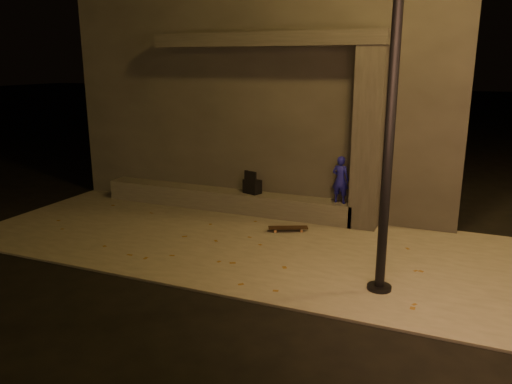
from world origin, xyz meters
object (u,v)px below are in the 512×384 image
at_px(skateboard, 288,228).
at_px(backpack, 252,185).
at_px(skateboarder, 340,180).
at_px(street_lamp_0, 398,4).
at_px(column, 368,140).

bearing_deg(skateboard, backpack, 117.36).
distance_m(skateboarder, street_lamp_0, 4.41).
bearing_deg(backpack, skateboarder, 19.40).
height_order(skateboarder, skateboard, skateboarder).
bearing_deg(street_lamp_0, column, 105.52).
xyz_separation_m(column, backpack, (-2.50, -0.00, -1.17)).
xyz_separation_m(skateboard, street_lamp_0, (2.13, -1.97, 3.95)).
bearing_deg(skateboard, street_lamp_0, -67.52).
relative_size(backpack, skateboard, 0.66).
bearing_deg(skateboard, column, 9.74).
bearing_deg(backpack, skateboard, -18.48).
distance_m(backpack, skateboard, 1.59).
xyz_separation_m(backpack, street_lamp_0, (3.30, -2.88, 3.39)).
bearing_deg(column, street_lamp_0, -74.48).
relative_size(skateboarder, skateboard, 1.24).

